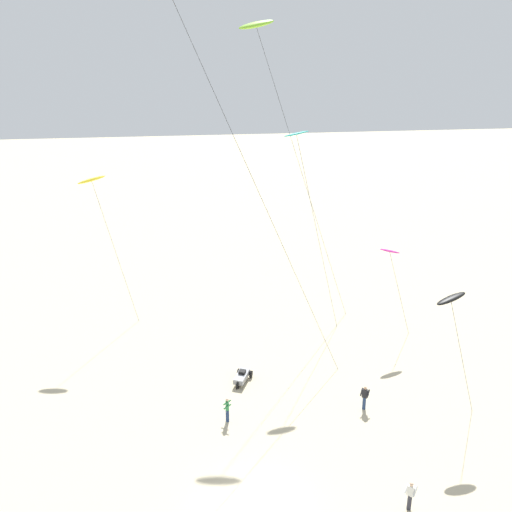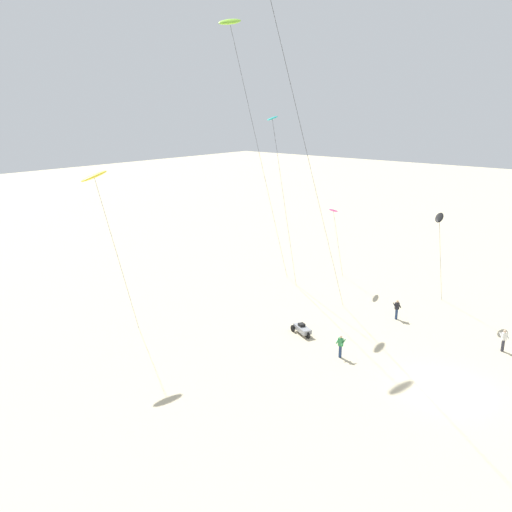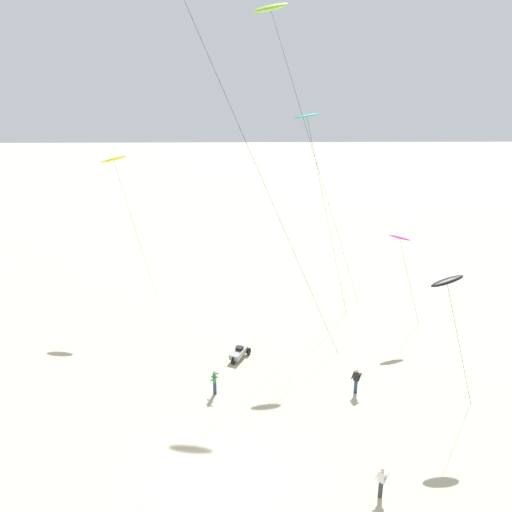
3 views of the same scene
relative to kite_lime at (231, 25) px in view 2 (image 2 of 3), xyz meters
The scene contains 10 objects.
ground_plane 31.40m from the kite_lime, 99.38° to the right, with size 260.00×260.00×0.00m, color beige.
kite_lime is the anchor object (origin of this frame).
kite_black 23.23m from the kite_lime, 58.20° to the right, with size 3.52×1.18×8.42m.
kite_teal 8.40m from the kite_lime, 41.59° to the right, with size 4.90×1.04×16.26m.
kite_yellow 16.90m from the kite_lime, behind, with size 3.83×0.71×12.73m.
kite_magenta 19.25m from the kite_lime, 24.71° to the right, with size 3.15×0.68×7.60m.
kite_flyer_nearest 26.65m from the kite_lime, 70.66° to the right, with size 0.72×0.71×1.67m.
kite_flyer_middle 31.74m from the kite_lime, 78.99° to the right, with size 0.73×0.73×1.67m.
kite_flyer_furthest 26.48m from the kite_lime, 106.25° to the right, with size 0.53×0.56×1.67m.
beach_buggy 24.78m from the kite_lime, 105.06° to the right, with size 1.57×2.10×0.82m.
Camera 2 is at (-29.00, -9.03, 16.81)m, focal length 35.62 mm.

